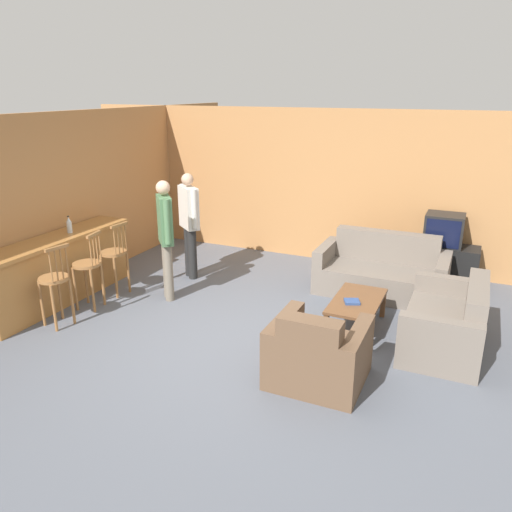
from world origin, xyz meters
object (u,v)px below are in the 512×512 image
Objects in this scene: loveseat_right at (448,324)px; book_on_table at (352,302)px; coffee_table at (357,304)px; person_by_window at (189,220)px; bar_chair_far at (115,258)px; tv at (444,230)px; tv_unit at (440,264)px; armchair_near at (317,355)px; bottle at (69,225)px; person_by_counter at (166,233)px; couch_far at (382,273)px; bar_chair_near at (55,284)px; bar_chair_mid at (88,270)px.

loveseat_right reaches higher than book_on_table.
person_by_window is (-2.86, 0.72, 0.61)m from coffee_table.
tv is (4.31, 2.44, 0.29)m from bar_chair_far.
armchair_near is at bearing -104.34° from tv_unit.
bottle is (-4.03, -0.61, 0.73)m from coffee_table.
person_by_counter is (0.80, 0.17, 0.42)m from bar_chair_far.
tv_unit is 2.37m from book_on_table.
couch_far is at bearing 25.41° from bottle.
tv is (4.31, 3.58, 0.29)m from bar_chair_near.
armchair_near is at bearing -24.56° from person_by_counter.
tv reaches higher than armchair_near.
couch_far is at bearing 25.17° from bar_chair_far.
book_on_table reaches higher than coffee_table.
bar_chair_near is 0.59m from bar_chair_mid.
person_by_window is at bearing 48.74° from bottle.
coffee_table is 1.88× the size of tv.
person_by_window is (1.17, 1.33, -0.11)m from bottle.
bar_chair_near is 3.73m from book_on_table.
loveseat_right reaches higher than tv_unit.
bottle is at bearing -153.05° from bar_chair_far.
bar_chair_far reaches higher than book_on_table.
tv_unit is (0.75, 0.77, 0.00)m from couch_far.
bar_chair_far is at bearing -120.95° from person_by_window.
tv is (4.31, 2.99, 0.29)m from bar_chair_mid.
person_by_window is (-2.83, 0.83, 0.54)m from book_on_table.
book_on_table is (-0.84, -2.21, 0.10)m from tv_unit.
armchair_near is at bearing -104.35° from tv.
person_by_counter reaches higher than person_by_window.
bar_chair_far is 4.42× the size of bottle.
tv is (0.81, 2.10, 0.52)m from coffee_table.
bar_chair_mid is 0.73× the size of loveseat_right.
tv is at bearing 69.07° from book_on_table.
tv is at bearing 32.87° from person_by_counter.
loveseat_right is 2.15m from tv_unit.
book_on_table is 0.14× the size of person_by_window.
tv_unit is at bearing 69.10° from book_on_table.
book_on_table is (0.04, 1.26, 0.10)m from armchair_near.
bottle reaches higher than book_on_table.
person_by_counter is at bearing -151.45° from couch_far.
person_by_window is (-2.79, 2.09, 0.64)m from armchair_near.
coffee_table is at bearing 71.96° from book_on_table.
tv is at bearing 45.65° from couch_far.
person_by_window reaches higher than bar_chair_near.
tv_unit is 3.98m from person_by_window.
coffee_table is 4.14m from bottle.
couch_far is 1.08× the size of person_by_counter.
armchair_near is 3.62m from tv.
bar_chair_near reaches higher than book_on_table.
person_by_counter is at bearing 18.33° from bottle.
bar_chair_far is 3.94m from couch_far.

